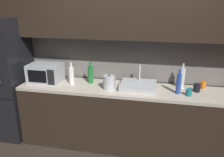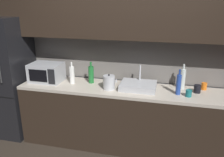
# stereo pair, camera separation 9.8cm
# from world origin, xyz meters

# --- Properties ---
(back_wall) EXTENTS (4.56, 0.44, 2.50)m
(back_wall) POSITION_xyz_m (0.00, 1.20, 1.55)
(back_wall) COLOR slate
(back_wall) RESTS_ON ground
(counter_run) EXTENTS (2.82, 0.60, 0.90)m
(counter_run) POSITION_xyz_m (0.00, 0.90, 0.45)
(counter_run) COLOR black
(counter_run) RESTS_ON ground
(refrigerator) EXTENTS (0.68, 0.69, 1.83)m
(refrigerator) POSITION_xyz_m (-1.79, 0.90, 0.91)
(refrigerator) COLOR black
(refrigerator) RESTS_ON ground
(microwave) EXTENTS (0.46, 0.35, 0.27)m
(microwave) POSITION_xyz_m (-1.11, 0.92, 1.04)
(microwave) COLOR #A8AAAF
(microwave) RESTS_ON counter_run
(sink_basin) EXTENTS (0.48, 0.38, 0.30)m
(sink_basin) POSITION_xyz_m (0.25, 0.93, 0.94)
(sink_basin) COLOR #ADAFB5
(sink_basin) RESTS_ON counter_run
(kettle) EXTENTS (0.20, 0.16, 0.21)m
(kettle) POSITION_xyz_m (-0.14, 0.82, 0.99)
(kettle) COLOR #B7BABF
(kettle) RESTS_ON counter_run
(wine_bottle_clear) EXTENTS (0.07, 0.07, 0.35)m
(wine_bottle_clear) POSITION_xyz_m (0.83, 1.07, 1.04)
(wine_bottle_clear) COLOR silver
(wine_bottle_clear) RESTS_ON counter_run
(wine_bottle_white) EXTENTS (0.07, 0.07, 0.32)m
(wine_bottle_white) POSITION_xyz_m (-0.71, 0.92, 1.03)
(wine_bottle_white) COLOR silver
(wine_bottle_white) RESTS_ON counter_run
(wine_bottle_green) EXTENTS (0.08, 0.08, 0.31)m
(wine_bottle_green) POSITION_xyz_m (-0.45, 1.01, 1.03)
(wine_bottle_green) COLOR #1E6B2D
(wine_bottle_green) RESTS_ON counter_run
(wine_bottle_blue) EXTENTS (0.06, 0.06, 0.33)m
(wine_bottle_blue) POSITION_xyz_m (0.77, 0.85, 1.04)
(wine_bottle_blue) COLOR #234299
(wine_bottle_blue) RESTS_ON counter_run
(mug_teal) EXTENTS (0.07, 0.07, 0.09)m
(mug_teal) POSITION_xyz_m (0.90, 0.80, 0.94)
(mug_teal) COLOR #19666B
(mug_teal) RESTS_ON counter_run
(mug_orange) EXTENTS (0.07, 0.07, 0.09)m
(mug_orange) POSITION_xyz_m (1.11, 1.11, 0.95)
(mug_orange) COLOR orange
(mug_orange) RESTS_ON counter_run
(mug_dark) EXTENTS (0.09, 0.09, 0.10)m
(mug_dark) POSITION_xyz_m (1.01, 0.97, 0.95)
(mug_dark) COLOR black
(mug_dark) RESTS_ON counter_run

